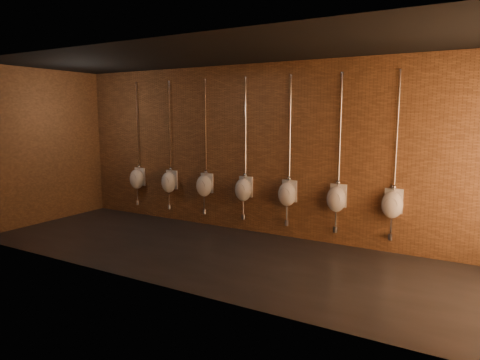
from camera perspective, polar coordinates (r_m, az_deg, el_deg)
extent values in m
plane|color=black|center=(7.18, -3.56, -9.67)|extent=(8.50, 8.50, 0.00)
cube|color=black|center=(6.88, -3.82, 16.52)|extent=(8.50, 3.00, 0.04)
cube|color=brown|center=(8.13, 2.21, 4.03)|extent=(8.50, 0.04, 3.20)
cube|color=brown|center=(5.67, -12.13, 1.80)|extent=(8.50, 0.04, 3.20)
cube|color=brown|center=(9.86, -24.75, 4.06)|extent=(0.04, 3.00, 3.20)
ellipsoid|color=white|center=(9.86, -13.60, 0.13)|extent=(0.34, 0.30, 0.45)
cube|color=white|center=(9.93, -13.18, 0.46)|extent=(0.29, 0.05, 0.40)
cylinder|color=#A4A4A4|center=(9.78, -14.05, 0.20)|extent=(0.20, 0.02, 0.20)
cylinder|color=silver|center=(9.82, -13.49, 6.96)|extent=(0.02, 0.02, 1.89)
sphere|color=silver|center=(9.88, -13.34, 1.77)|extent=(0.08, 0.08, 0.08)
cylinder|color=silver|center=(9.84, -13.69, 12.48)|extent=(0.05, 0.05, 0.01)
cylinder|color=silver|center=(9.91, -13.53, -1.69)|extent=(0.03, 0.03, 0.31)
cylinder|color=silver|center=(9.95, -13.49, -2.91)|extent=(0.08, 0.08, 0.11)
cylinder|color=silver|center=(10.00, -13.20, -2.83)|extent=(0.03, 0.15, 0.03)
ellipsoid|color=white|center=(9.25, -9.48, -0.30)|extent=(0.34, 0.30, 0.45)
cube|color=white|center=(9.33, -9.06, 0.06)|extent=(0.29, 0.05, 0.40)
cylinder|color=#A4A4A4|center=(9.17, -9.93, -0.22)|extent=(0.20, 0.02, 0.20)
cylinder|color=silver|center=(9.21, -9.31, 6.99)|extent=(0.02, 0.02, 1.89)
sphere|color=silver|center=(9.28, -9.22, 1.46)|extent=(0.08, 0.08, 0.08)
cylinder|color=silver|center=(9.24, -9.46, 12.87)|extent=(0.05, 0.05, 0.01)
cylinder|color=silver|center=(9.31, -9.43, -2.23)|extent=(0.03, 0.03, 0.31)
cylinder|color=silver|center=(9.35, -9.40, -3.52)|extent=(0.08, 0.08, 0.11)
cylinder|color=silver|center=(9.41, -9.11, -3.44)|extent=(0.03, 0.15, 0.03)
ellipsoid|color=white|center=(8.71, -4.81, -0.77)|extent=(0.34, 0.30, 0.45)
cube|color=white|center=(8.79, -4.41, -0.39)|extent=(0.29, 0.05, 0.40)
cylinder|color=#A4A4A4|center=(8.61, -5.24, -0.70)|extent=(0.20, 0.02, 0.20)
cylinder|color=silver|center=(8.66, -4.58, 6.97)|extent=(0.02, 0.02, 1.89)
sphere|color=silver|center=(8.73, -4.54, 1.09)|extent=(0.08, 0.08, 0.08)
cylinder|color=silver|center=(8.69, -4.65, 13.22)|extent=(0.05, 0.05, 0.01)
cylinder|color=silver|center=(8.76, -4.78, -2.82)|extent=(0.03, 0.03, 0.31)
cylinder|color=silver|center=(8.81, -4.77, -4.19)|extent=(0.08, 0.08, 0.11)
cylinder|color=silver|center=(8.87, -4.49, -4.10)|extent=(0.03, 0.15, 0.03)
ellipsoid|color=white|center=(8.22, 0.44, -1.30)|extent=(0.34, 0.30, 0.45)
cube|color=white|center=(8.31, 0.81, -0.89)|extent=(0.29, 0.05, 0.40)
cylinder|color=#A4A4A4|center=(8.12, 0.05, -1.24)|extent=(0.20, 0.02, 0.20)
cylinder|color=silver|center=(8.18, 0.76, 6.89)|extent=(0.02, 0.02, 1.89)
sphere|color=silver|center=(8.25, 0.71, 0.67)|extent=(0.08, 0.08, 0.08)
cylinder|color=silver|center=(8.20, 0.77, 13.52)|extent=(0.05, 0.05, 0.01)
cylinder|color=silver|center=(8.28, 0.44, -3.47)|extent=(0.03, 0.03, 0.31)
cylinder|color=silver|center=(8.33, 0.44, -4.91)|extent=(0.08, 0.08, 0.11)
cylinder|color=silver|center=(8.39, 0.69, -4.81)|extent=(0.03, 0.15, 0.03)
ellipsoid|color=white|center=(7.82, 6.30, -1.88)|extent=(0.34, 0.30, 0.45)
cube|color=white|center=(7.91, 6.62, -1.44)|extent=(0.29, 0.05, 0.40)
cylinder|color=#A4A4A4|center=(7.71, 5.97, -1.82)|extent=(0.20, 0.02, 0.20)
cylinder|color=silver|center=(7.77, 6.71, 6.74)|extent=(0.02, 0.02, 1.89)
sphere|color=silver|center=(7.84, 6.56, 0.20)|extent=(0.08, 0.08, 0.08)
cylinder|color=silver|center=(7.79, 6.84, 13.71)|extent=(0.05, 0.05, 0.01)
cylinder|color=silver|center=(7.88, 6.26, -4.16)|extent=(0.03, 0.03, 0.31)
cylinder|color=silver|center=(7.93, 6.24, -5.67)|extent=(0.08, 0.08, 0.11)
cylinder|color=silver|center=(8.00, 6.45, -5.55)|extent=(0.03, 0.15, 0.03)
ellipsoid|color=white|center=(7.50, 12.73, -2.50)|extent=(0.34, 0.30, 0.45)
cube|color=white|center=(7.59, 12.98, -2.03)|extent=(0.29, 0.05, 0.40)
cylinder|color=#A4A4A4|center=(7.39, 12.47, -2.44)|extent=(0.20, 0.02, 0.20)
cylinder|color=silver|center=(7.45, 13.23, 6.49)|extent=(0.02, 0.02, 1.89)
sphere|color=silver|center=(7.53, 12.98, -0.33)|extent=(0.08, 0.08, 0.08)
cylinder|color=silver|center=(7.48, 13.49, 13.75)|extent=(0.05, 0.05, 0.01)
cylinder|color=silver|center=(7.57, 12.65, -4.86)|extent=(0.03, 0.03, 0.31)
cylinder|color=silver|center=(7.62, 12.59, -6.43)|extent=(0.08, 0.08, 0.11)
cylinder|color=silver|center=(7.69, 12.76, -6.30)|extent=(0.03, 0.15, 0.03)
ellipsoid|color=white|center=(7.29, 19.63, -3.12)|extent=(0.34, 0.30, 0.45)
cube|color=white|center=(7.39, 19.80, -2.62)|extent=(0.29, 0.05, 0.40)
cylinder|color=#A4A4A4|center=(7.18, 19.47, -3.07)|extent=(0.20, 0.02, 0.20)
cylinder|color=silver|center=(7.24, 20.23, 6.12)|extent=(0.02, 0.02, 1.89)
sphere|color=silver|center=(7.32, 19.85, -0.88)|extent=(0.08, 0.08, 0.08)
cylinder|color=silver|center=(7.27, 20.63, 13.60)|extent=(0.05, 0.05, 0.01)
cylinder|color=silver|center=(7.36, 19.50, -5.54)|extent=(0.03, 0.03, 0.31)
cylinder|color=silver|center=(7.41, 19.42, -7.15)|extent=(0.08, 0.08, 0.11)
cylinder|color=silver|center=(7.48, 19.52, -7.01)|extent=(0.03, 0.15, 0.03)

